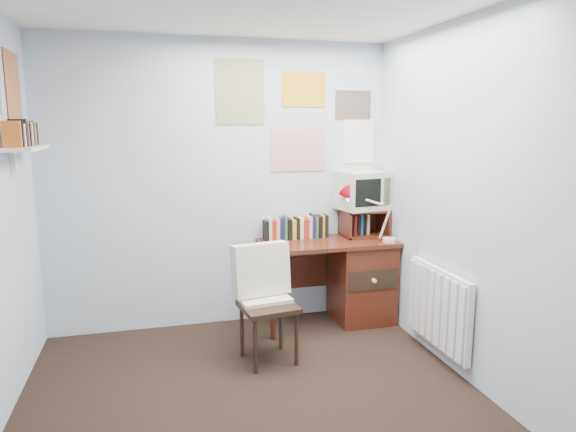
# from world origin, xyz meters

# --- Properties ---
(ground) EXTENTS (3.50, 3.50, 0.00)m
(ground) POSITION_xyz_m (0.00, 0.00, 0.00)
(ground) COLOR black
(ground) RESTS_ON ground
(back_wall) EXTENTS (3.00, 0.02, 2.50)m
(back_wall) POSITION_xyz_m (0.00, 1.75, 1.25)
(back_wall) COLOR #AAB7C3
(back_wall) RESTS_ON ground
(right_wall) EXTENTS (0.02, 3.50, 2.50)m
(right_wall) POSITION_xyz_m (1.50, 0.00, 1.25)
(right_wall) COLOR #AAB7C3
(right_wall) RESTS_ON ground
(desk) EXTENTS (1.20, 0.55, 0.76)m
(desk) POSITION_xyz_m (1.17, 1.48, 0.41)
(desk) COLOR #522012
(desk) RESTS_ON ground
(desk_chair) EXTENTS (0.49, 0.48, 0.86)m
(desk_chair) POSITION_xyz_m (0.22, 0.86, 0.43)
(desk_chair) COLOR black
(desk_chair) RESTS_ON ground
(desk_lamp) EXTENTS (0.31, 0.27, 0.44)m
(desk_lamp) POSITION_xyz_m (1.41, 1.31, 0.98)
(desk_lamp) COLOR red
(desk_lamp) RESTS_ON desk
(tv_riser) EXTENTS (0.40, 0.30, 0.25)m
(tv_riser) POSITION_xyz_m (1.29, 1.59, 0.89)
(tv_riser) COLOR #522012
(tv_riser) RESTS_ON desk
(crt_tv) EXTENTS (0.46, 0.44, 0.38)m
(crt_tv) POSITION_xyz_m (1.26, 1.61, 1.20)
(crt_tv) COLOR beige
(crt_tv) RESTS_ON tv_riser
(book_row) EXTENTS (0.60, 0.14, 0.22)m
(book_row) POSITION_xyz_m (0.66, 1.66, 0.87)
(book_row) COLOR #522012
(book_row) RESTS_ON desk
(radiator) EXTENTS (0.09, 0.80, 0.60)m
(radiator) POSITION_xyz_m (1.46, 0.55, 0.42)
(radiator) COLOR white
(radiator) RESTS_ON right_wall
(wall_shelf) EXTENTS (0.20, 0.62, 0.24)m
(wall_shelf) POSITION_xyz_m (-1.40, 1.10, 1.62)
(wall_shelf) COLOR white
(wall_shelf) RESTS_ON left_wall
(posters_back) EXTENTS (1.20, 0.01, 0.90)m
(posters_back) POSITION_xyz_m (0.70, 1.74, 1.85)
(posters_back) COLOR white
(posters_back) RESTS_ON back_wall
(posters_left) EXTENTS (0.01, 0.70, 0.60)m
(posters_left) POSITION_xyz_m (-1.49, 1.10, 2.00)
(posters_left) COLOR white
(posters_left) RESTS_ON left_wall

